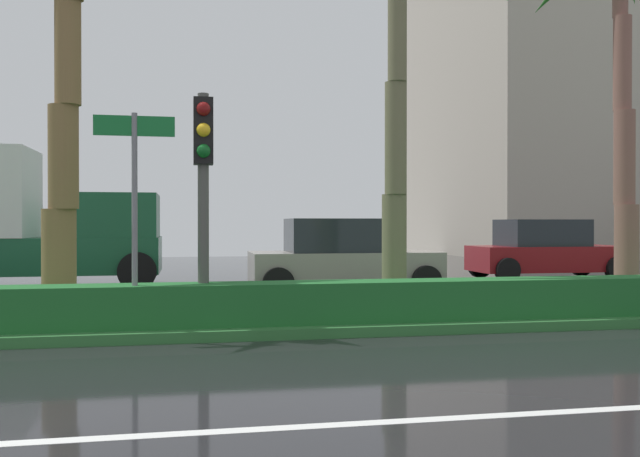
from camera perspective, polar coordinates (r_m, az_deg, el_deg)
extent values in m
cube|color=black|center=(12.72, -22.54, -7.12)|extent=(90.00, 42.00, 0.10)
cube|color=#2D6B33|center=(11.74, -23.52, -7.14)|extent=(85.50, 4.00, 0.15)
cylinder|color=brown|center=(12.14, -20.86, -2.49)|extent=(0.55, 0.55, 1.70)
cylinder|color=brown|center=(12.10, -20.54, 5.58)|extent=(0.48, 0.48, 1.70)
cylinder|color=brown|center=(12.29, -20.21, 13.54)|extent=(0.42, 0.42, 1.70)
cylinder|color=#696447|center=(12.30, 6.18, -1.78)|extent=(0.44, 0.44, 1.98)
cylinder|color=#696447|center=(12.32, 6.31, 7.45)|extent=(0.39, 0.39, 1.98)
cylinder|color=#696447|center=(12.65, 6.44, 16.43)|extent=(0.34, 0.34, 1.98)
cylinder|color=brown|center=(14.52, 24.11, -1.78)|extent=(0.45, 0.45, 1.83)
cylinder|color=brown|center=(14.59, 23.96, 5.42)|extent=(0.40, 0.40, 1.83)
cylinder|color=brown|center=(14.89, 23.82, 12.43)|extent=(0.34, 0.34, 1.83)
cylinder|color=#4C4C47|center=(10.11, -9.67, 1.61)|extent=(0.16, 0.16, 3.35)
cube|color=black|center=(10.19, -9.68, 7.95)|extent=(0.28, 0.32, 0.96)
sphere|color=maroon|center=(10.07, -9.66, 9.77)|extent=(0.20, 0.20, 0.20)
sphere|color=yellow|center=(10.02, -9.65, 8.08)|extent=(0.20, 0.20, 0.20)
sphere|color=#0F591E|center=(9.99, -9.65, 6.37)|extent=(0.20, 0.20, 0.20)
cylinder|color=slate|center=(9.87, -15.14, 0.61)|extent=(0.08, 0.08, 3.00)
cube|color=#146B2D|center=(9.96, -15.16, 8.23)|extent=(1.10, 0.03, 0.28)
cube|color=#195133|center=(18.60, -23.03, -2.07)|extent=(6.40, 2.30, 0.90)
cube|color=#195133|center=(18.25, -16.27, 1.04)|extent=(1.90, 2.21, 1.10)
cylinder|color=black|center=(19.41, -14.47, -2.98)|extent=(0.92, 0.30, 0.92)
cylinder|color=black|center=(17.08, -14.95, -3.45)|extent=(0.92, 0.30, 0.92)
cube|color=gray|center=(15.80, 2.04, -3.24)|extent=(4.30, 1.76, 0.72)
cube|color=#1E2328|center=(15.73, 1.51, -0.56)|extent=(2.30, 1.58, 0.76)
cylinder|color=black|center=(17.12, 6.76, -3.83)|extent=(0.68, 0.22, 0.68)
cylinder|color=black|center=(15.42, 8.80, -4.31)|extent=(0.68, 0.22, 0.68)
cylinder|color=black|center=(16.42, -4.30, -4.01)|extent=(0.68, 0.22, 0.68)
cylinder|color=black|center=(14.64, -3.49, -4.56)|extent=(0.68, 0.22, 0.68)
cube|color=maroon|center=(20.81, 18.30, -2.37)|extent=(4.30, 1.76, 0.72)
cube|color=#1E2328|center=(20.72, 17.94, -0.34)|extent=(2.30, 1.58, 0.76)
cylinder|color=black|center=(22.44, 20.85, -2.84)|extent=(0.68, 0.22, 0.68)
cylinder|color=black|center=(20.93, 23.45, -3.08)|extent=(0.68, 0.22, 0.68)
cylinder|color=black|center=(20.89, 13.13, -3.06)|extent=(0.68, 0.22, 0.68)
cylinder|color=black|center=(19.26, 15.31, -3.36)|extent=(0.68, 0.22, 0.68)
cube|color=#A89E8E|center=(39.13, 20.33, 10.19)|extent=(14.11, 13.39, 16.50)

